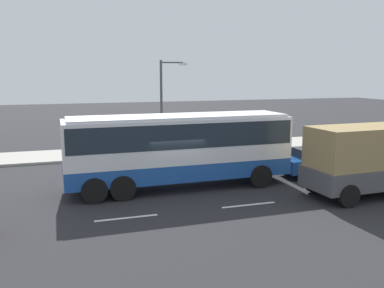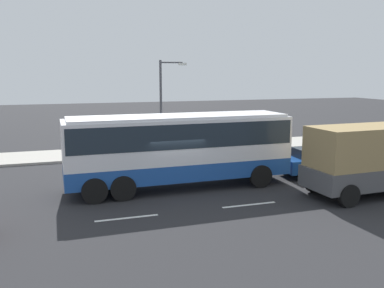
{
  "view_description": "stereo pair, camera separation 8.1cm",
  "coord_description": "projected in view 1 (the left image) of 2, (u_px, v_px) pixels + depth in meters",
  "views": [
    {
      "loc": [
        -4.87,
        -18.07,
        5.39
      ],
      "look_at": [
        1.12,
        0.46,
        2.05
      ],
      "focal_mm": 38.52,
      "sensor_mm": 36.0,
      "label": 1
    },
    {
      "loc": [
        -4.95,
        -18.05,
        5.39
      ],
      "look_at": [
        1.12,
        0.46,
        2.05
      ],
      "focal_mm": 38.52,
      "sensor_mm": 36.0,
      "label": 2
    }
  ],
  "objects": [
    {
      "name": "ground_plane",
      "position": [
        172.0,
        190.0,
        19.33
      ],
      "size": [
        120.0,
        120.0,
        0.0
      ],
      "primitive_type": "plane",
      "color": "#28282B"
    },
    {
      "name": "coach_bus",
      "position": [
        179.0,
        143.0,
        19.38
      ],
      "size": [
        10.61,
        2.83,
        3.48
      ],
      "rotation": [
        0.0,
        0.0,
        0.01
      ],
      "color": "#1E4C9E",
      "rests_on": "ground_plane"
    },
    {
      "name": "cargo_truck",
      "position": [
        384.0,
        158.0,
        18.51
      ],
      "size": [
        8.01,
        2.76,
        3.13
      ],
      "rotation": [
        0.0,
        0.0,
        0.04
      ],
      "color": "navy",
      "rests_on": "ground_plane"
    },
    {
      "name": "sidewalk_curb",
      "position": [
        136.0,
        152.0,
        28.39
      ],
      "size": [
        80.0,
        4.0,
        0.15
      ],
      "primitive_type": "cube",
      "color": "#A8A399",
      "rests_on": "ground_plane"
    },
    {
      "name": "lane_centreline",
      "position": [
        259.0,
        204.0,
        17.26
      ],
      "size": [
        37.54,
        0.16,
        0.01
      ],
      "color": "white",
      "rests_on": "ground_plane"
    },
    {
      "name": "car_blue_saloon",
      "position": [
        321.0,
        161.0,
        21.9
      ],
      "size": [
        4.54,
        2.03,
        1.49
      ],
      "rotation": [
        0.0,
        0.0,
        -0.05
      ],
      "color": "#194799",
      "rests_on": "ground_plane"
    },
    {
      "name": "street_lamp",
      "position": [
        164.0,
        99.0,
        27.01
      ],
      "size": [
        1.82,
        0.24,
        6.1
      ],
      "color": "#47474C",
      "rests_on": "sidewalk_curb"
    },
    {
      "name": "pedestrian_near_curb",
      "position": [
        117.0,
        138.0,
        28.04
      ],
      "size": [
        0.32,
        0.32,
        1.58
      ],
      "rotation": [
        0.0,
        0.0,
        1.5
      ],
      "color": "black",
      "rests_on": "sidewalk_curb"
    }
  ]
}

